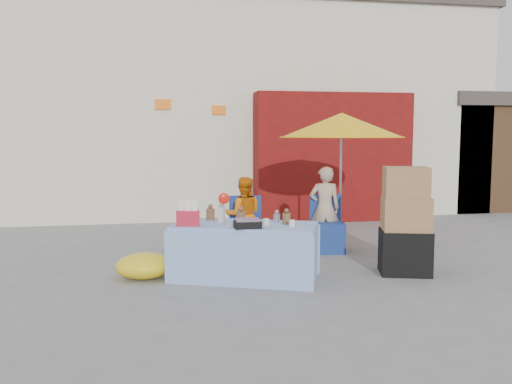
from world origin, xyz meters
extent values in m
plane|color=slate|center=(0.00, 0.00, 0.00)|extent=(80.00, 80.00, 0.00)
cube|color=silver|center=(0.00, 7.00, 2.25)|extent=(12.00, 5.00, 4.50)
cube|color=#3F3833|center=(0.00, 7.00, 4.70)|extent=(12.20, 5.20, 0.40)
cube|color=maroon|center=(2.20, 4.20, 1.30)|extent=(3.20, 0.60, 2.60)
cube|color=#4C331E|center=(6.50, 6.00, 1.20)|extent=(2.60, 3.00, 2.40)
cube|color=#3F3833|center=(6.50, 6.00, 2.55)|extent=(2.80, 3.20, 0.30)
cube|color=orange|center=(-1.20, 4.48, 2.35)|extent=(0.32, 0.04, 0.20)
cube|color=orange|center=(-0.10, 4.48, 2.25)|extent=(0.28, 0.04, 0.18)
cube|color=#8298D1|center=(-0.30, 0.00, 0.34)|extent=(1.88, 1.34, 0.68)
cube|color=#8298D1|center=(-0.44, -0.37, 0.32)|extent=(1.65, 0.67, 0.63)
cube|color=#8298D1|center=(-0.15, 0.37, 0.32)|extent=(1.65, 0.67, 0.63)
cylinder|color=silver|center=(-0.88, 0.38, 0.76)|extent=(0.13, 0.13, 0.16)
cylinder|color=brown|center=(-0.68, 0.39, 0.75)|extent=(0.14, 0.14, 0.14)
cylinder|color=silver|center=(-0.56, 0.20, 0.78)|extent=(0.12, 0.12, 0.20)
cylinder|color=brown|center=(-0.31, 0.20, 0.74)|extent=(0.15, 0.15, 0.13)
cylinder|color=#B2B2B7|center=(0.11, 0.05, 0.73)|extent=(0.11, 0.11, 0.11)
cylinder|color=brown|center=(0.20, -0.10, 0.75)|extent=(0.13, 0.13, 0.14)
cylinder|color=silver|center=(-0.06, -0.14, 0.72)|extent=(0.09, 0.09, 0.08)
cylinder|color=silver|center=(0.22, -0.30, 0.72)|extent=(0.09, 0.09, 0.08)
sphere|color=brown|center=(-1.02, 0.19, 0.75)|extent=(0.14, 0.14, 0.14)
ellipsoid|color=red|center=(-0.56, -0.04, 1.00)|extent=(0.14, 0.09, 0.14)
cube|color=#B71B2F|center=(-0.98, -0.02, 0.77)|extent=(0.30, 0.22, 0.18)
cube|color=black|center=(-0.31, -0.28, 0.72)|extent=(0.37, 0.31, 0.08)
cube|color=navy|center=(-0.08, 1.30, 0.23)|extent=(0.54, 0.53, 0.45)
cube|color=navy|center=(-0.05, 1.52, 0.65)|extent=(0.48, 0.11, 0.40)
cube|color=navy|center=(1.17, 1.30, 0.23)|extent=(0.54, 0.53, 0.45)
cube|color=navy|center=(1.20, 1.52, 0.65)|extent=(0.48, 0.11, 0.40)
imported|color=orange|center=(-0.08, 1.45, 0.57)|extent=(0.61, 0.51, 1.14)
imported|color=tan|center=(1.17, 1.45, 0.64)|extent=(0.51, 0.37, 1.28)
cylinder|color=gray|center=(1.47, 1.60, 1.00)|extent=(0.04, 0.04, 2.00)
cone|color=yellow|center=(1.47, 1.60, 1.90)|extent=(1.90, 1.90, 0.38)
cylinder|color=yellow|center=(1.47, 1.60, 1.72)|extent=(1.90, 1.90, 0.02)
cube|color=black|center=(1.74, -0.12, 0.28)|extent=(0.73, 0.65, 0.56)
cube|color=#956943|center=(1.74, -0.12, 0.77)|extent=(0.68, 0.59, 0.42)
cube|color=#956943|center=(1.71, -0.14, 1.17)|extent=(0.62, 0.53, 0.38)
ellipsoid|color=yellow|center=(-1.51, 0.22, 0.16)|extent=(0.86, 0.79, 0.32)
camera|label=1|loc=(-1.32, -6.40, 1.75)|focal=38.00mm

